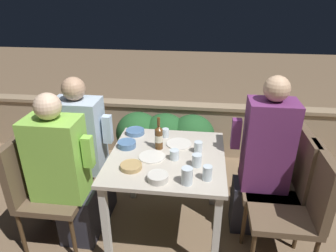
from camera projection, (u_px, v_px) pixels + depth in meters
ground_plane at (167, 229)px, 2.63m from camera, size 16.00×16.00×0.00m
parapet_wall at (181, 128)px, 3.72m from camera, size 9.00×0.18×0.66m
dining_table at (167, 167)px, 2.36m from camera, size 0.89×0.90×0.75m
planter_hedge at (165, 141)px, 3.27m from camera, size 1.07×0.47×0.71m
chair_left_near at (40, 182)px, 2.34m from camera, size 0.48×0.48×0.94m
person_green_blouse at (64, 173)px, 2.28m from camera, size 0.49×0.26×1.29m
chair_left_far at (64, 157)px, 2.67m from camera, size 0.48×0.48×0.94m
person_blue_shirt at (85, 149)px, 2.61m from camera, size 0.48×0.26×1.29m
chair_right_near at (300, 200)px, 2.14m from camera, size 0.48×0.48×0.94m
chair_right_far at (286, 176)px, 2.41m from camera, size 0.48×0.48×0.94m
person_purple_stripe at (262, 159)px, 2.37m from camera, size 0.47×0.26×1.37m
beer_bottle at (159, 137)px, 2.37m from camera, size 0.06×0.06×0.27m
plate_0 at (152, 157)px, 2.29m from camera, size 0.20×0.20×0.01m
plate_1 at (179, 144)px, 2.47m from camera, size 0.21×0.21×0.01m
bowl_0 at (158, 177)px, 2.01m from camera, size 0.14×0.14×0.05m
bowl_1 at (127, 144)px, 2.42m from camera, size 0.15×0.15×0.05m
bowl_2 at (131, 166)px, 2.14m from camera, size 0.16×0.16×0.04m
bowl_3 at (135, 131)px, 2.65m from camera, size 0.16×0.16×0.04m
glass_cup_0 at (207, 173)px, 2.00m from camera, size 0.07×0.07×0.10m
glass_cup_1 at (165, 133)px, 2.58m from camera, size 0.06×0.06×0.08m
glass_cup_2 at (187, 176)px, 1.96m from camera, size 0.08×0.08×0.12m
glass_cup_3 at (174, 155)px, 2.25m from camera, size 0.07×0.07×0.08m
glass_cup_4 at (197, 160)px, 2.16m from camera, size 0.07×0.07×0.09m
glass_cup_5 at (198, 147)px, 2.34m from camera, size 0.07×0.07×0.09m
potted_plant at (296, 159)px, 2.84m from camera, size 0.41×0.41×0.73m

